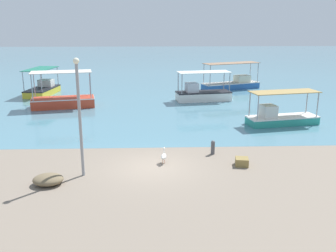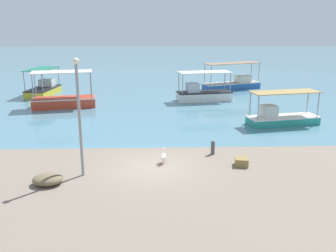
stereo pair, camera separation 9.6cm
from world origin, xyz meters
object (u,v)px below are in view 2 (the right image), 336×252
at_px(fishing_boat_near_left, 233,83).
at_px(lamp_post, 79,111).
at_px(fishing_boat_center, 64,100).
at_px(fishing_boat_far_right, 281,117).
at_px(pelican, 163,156).
at_px(mooring_bollard, 213,147).
at_px(fishing_boat_outer, 44,89).
at_px(net_pile, 48,179).
at_px(cargo_crate, 242,162).
at_px(fishing_boat_near_right, 203,94).

xyz_separation_m(fishing_boat_near_left, lamp_post, (-11.87, -23.24, 2.53)).
xyz_separation_m(fishing_boat_center, lamp_post, (4.32, -14.81, 2.53)).
xyz_separation_m(fishing_boat_near_left, fishing_boat_far_right, (0.48, -14.57, -0.05)).
xyz_separation_m(fishing_boat_near_left, pelican, (-8.01, -21.82, -0.22)).
bearing_deg(fishing_boat_center, mooring_bollard, -47.98).
distance_m(fishing_boat_outer, pelican, 22.42).
bearing_deg(fishing_boat_far_right, fishing_boat_center, 159.77).
relative_size(pelican, net_pile, 0.59).
bearing_deg(fishing_boat_far_right, fishing_boat_near_left, 91.87).
distance_m(fishing_boat_near_left, fishing_boat_outer, 19.72).
relative_size(lamp_post, cargo_crate, 8.57).
xyz_separation_m(fishing_boat_far_right, fishing_boat_center, (-16.66, 6.14, 0.04)).
relative_size(fishing_boat_near_left, lamp_post, 1.19).
bearing_deg(lamp_post, cargo_crate, 6.87).
distance_m(fishing_boat_center, pelican, 15.70).
bearing_deg(lamp_post, fishing_boat_near_left, 62.95).
height_order(mooring_bollard, net_pile, mooring_bollard).
relative_size(fishing_boat_far_right, fishing_boat_center, 0.96).
xyz_separation_m(fishing_boat_far_right, mooring_bollard, (-5.74, -5.98, -0.13)).
bearing_deg(pelican, lamp_post, -159.82).
bearing_deg(mooring_bollard, fishing_boat_near_left, 75.63).
bearing_deg(fishing_boat_outer, net_pile, -73.78).
bearing_deg(cargo_crate, fishing_boat_near_left, 79.71).
relative_size(mooring_bollard, net_pile, 0.58).
height_order(fishing_boat_near_right, fishing_boat_center, fishing_boat_center).
bearing_deg(fishing_boat_outer, fishing_boat_center, -60.00).
xyz_separation_m(pelican, cargo_crate, (3.96, -0.48, -0.17)).
xyz_separation_m(fishing_boat_near_left, mooring_bollard, (-5.26, -20.55, -0.18)).
relative_size(fishing_boat_near_right, lamp_post, 0.94).
bearing_deg(fishing_boat_center, cargo_crate, -48.81).
bearing_deg(net_pile, fishing_boat_near_right, 63.01).
bearing_deg(net_pile, fishing_boat_outer, 106.22).
xyz_separation_m(fishing_boat_center, mooring_bollard, (10.92, -12.12, -0.17)).
distance_m(fishing_boat_near_left, net_pile, 27.62).
distance_m(lamp_post, net_pile, 3.36).
height_order(lamp_post, cargo_crate, lamp_post).
height_order(fishing_boat_near_left, mooring_bollard, fishing_boat_near_left).
bearing_deg(lamp_post, fishing_boat_center, 106.25).
bearing_deg(mooring_bollard, fishing_boat_center, 132.02).
distance_m(fishing_boat_near_left, fishing_boat_far_right, 14.58).
distance_m(fishing_boat_near_right, pelican, 16.17).
height_order(fishing_boat_center, mooring_bollard, fishing_boat_center).
height_order(fishing_boat_near_left, fishing_boat_near_right, fishing_boat_near_left).
bearing_deg(fishing_boat_near_left, fishing_boat_near_right, -123.35).
height_order(fishing_boat_near_right, fishing_boat_outer, fishing_boat_near_right).
bearing_deg(fishing_boat_near_left, lamp_post, -117.05).
distance_m(mooring_bollard, cargo_crate, 2.14).
height_order(pelican, mooring_bollard, pelican).
xyz_separation_m(fishing_boat_near_right, net_pile, (-9.21, -18.08, -0.42)).
xyz_separation_m(fishing_boat_outer, fishing_boat_center, (3.36, -5.82, 0.01)).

